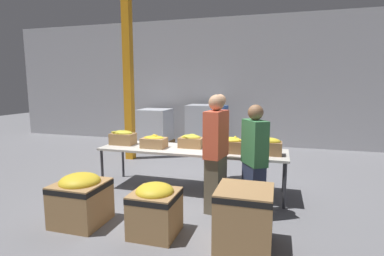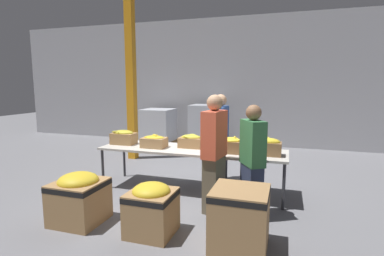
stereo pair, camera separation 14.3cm
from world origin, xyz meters
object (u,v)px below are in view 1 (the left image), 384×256
object	(u,v)px
volunteer_0	(220,139)
donation_bin_0	(81,197)
donation_bin_1	(155,208)
donation_bin_2	(244,216)
banana_box_0	(123,137)
banana_box_2	(191,141)
banana_box_1	(154,142)
sorting_table	(192,151)
banana_box_3	(230,145)
pallet_stack_0	(202,127)
pallet_stack_1	(155,127)
volunteer_1	(254,162)
banana_box_4	(268,146)
volunteer_2	(216,154)
support_pillar	(129,81)

from	to	relation	value
volunteer_0	donation_bin_0	world-z (taller)	volunteer_0
donation_bin_1	donation_bin_2	world-z (taller)	donation_bin_2
banana_box_0	banana_box_2	distance (m)	1.35
banana_box_0	banana_box_1	bearing A→B (deg)	-8.42
banana_box_2	sorting_table	bearing A→B (deg)	-66.56
banana_box_3	donation_bin_2	xyz separation A→B (m)	(0.43, -1.60, -0.52)
pallet_stack_0	banana_box_2	bearing A→B (deg)	-78.79
banana_box_3	donation_bin_0	xyz separation A→B (m)	(-1.83, -1.60, -0.54)
sorting_table	donation_bin_0	xyz separation A→B (m)	(-1.12, -1.69, -0.36)
banana_box_3	pallet_stack_1	world-z (taller)	pallet_stack_1
volunteer_0	donation_bin_2	size ratio (longest dim) A/B	2.39
donation_bin_2	banana_box_2	bearing A→B (deg)	123.41
banana_box_1	volunteer_1	distance (m)	1.98
donation_bin_0	donation_bin_2	size ratio (longest dim) A/B	0.98
banana_box_4	donation_bin_2	distance (m)	1.70
banana_box_1	volunteer_2	bearing A→B (deg)	-26.77
donation_bin_1	pallet_stack_0	bearing A→B (deg)	98.01
banana_box_4	pallet_stack_1	size ratio (longest dim) A/B	0.38
sorting_table	volunteer_0	bearing A→B (deg)	60.69
volunteer_1	donation_bin_2	bearing A→B (deg)	146.95
donation_bin_2	pallet_stack_0	distance (m)	5.75
donation_bin_1	banana_box_3	bearing A→B (deg)	65.95
pallet_stack_0	banana_box_4	bearing A→B (deg)	-61.17
banana_box_2	pallet_stack_1	world-z (taller)	pallet_stack_1
banana_box_1	volunteer_1	xyz separation A→B (m)	(1.86, -0.69, -0.07)
support_pillar	donation_bin_0	bearing A→B (deg)	-72.85
donation_bin_1	pallet_stack_1	distance (m)	5.83
sorting_table	donation_bin_0	size ratio (longest dim) A/B	4.68
volunteer_1	volunteer_2	world-z (taller)	volunteer_2
sorting_table	donation_bin_2	bearing A→B (deg)	-56.03
banana_box_4	pallet_stack_0	distance (m)	4.37
pallet_stack_1	volunteer_0	bearing A→B (deg)	-48.23
banana_box_1	pallet_stack_0	size ratio (longest dim) A/B	0.33
volunteer_0	volunteer_1	size ratio (longest dim) A/B	1.06
donation_bin_1	banana_box_0	bearing A→B (deg)	129.21
pallet_stack_0	pallet_stack_1	xyz separation A→B (m)	(-1.53, -0.07, -0.08)
banana_box_1	banana_box_2	world-z (taller)	banana_box_2
banana_box_1	volunteer_0	bearing A→B (deg)	35.46
volunteer_2	support_pillar	size ratio (longest dim) A/B	0.45
sorting_table	banana_box_4	distance (m)	1.35
donation_bin_0	donation_bin_2	distance (m)	2.25
banana_box_2	donation_bin_1	distance (m)	1.87
volunteer_2	volunteer_0	bearing A→B (deg)	17.89
banana_box_3	banana_box_0	bearing A→B (deg)	177.24
banana_box_3	donation_bin_2	bearing A→B (deg)	-75.08
volunteer_2	banana_box_4	bearing A→B (deg)	-39.38
volunteer_1	donation_bin_0	xyz separation A→B (m)	(-2.28, -0.91, -0.44)
volunteer_0	volunteer_2	bearing A→B (deg)	11.82
sorting_table	volunteer_0	distance (m)	0.78
support_pillar	banana_box_0	bearing A→B (deg)	-66.00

